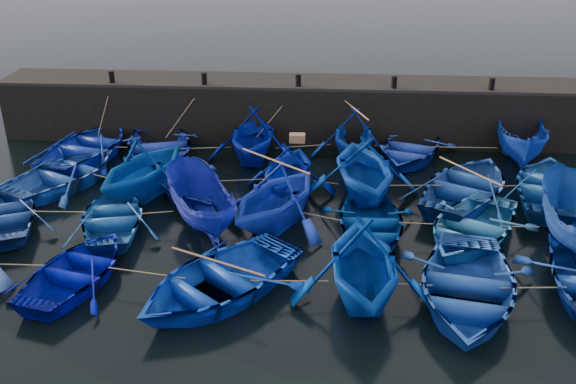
# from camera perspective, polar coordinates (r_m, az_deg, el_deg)

# --- Properties ---
(ground) EXTENTS (120.00, 120.00, 0.00)m
(ground) POSITION_cam_1_polar(r_m,az_deg,el_deg) (19.59, -0.63, -5.86)
(ground) COLOR black
(ground) RESTS_ON ground
(quay_wall) EXTENTS (26.00, 2.50, 2.50)m
(quay_wall) POSITION_cam_1_polar(r_m,az_deg,el_deg) (28.65, 0.99, 7.26)
(quay_wall) COLOR black
(quay_wall) RESTS_ON ground
(quay_top) EXTENTS (26.00, 2.50, 0.12)m
(quay_top) POSITION_cam_1_polar(r_m,az_deg,el_deg) (28.27, 1.01, 9.78)
(quay_top) COLOR black
(quay_top) RESTS_ON quay_wall
(bollard_0) EXTENTS (0.24, 0.24, 0.50)m
(bollard_0) POSITION_cam_1_polar(r_m,az_deg,el_deg) (28.84, -15.41, 9.84)
(bollard_0) COLOR black
(bollard_0) RESTS_ON quay_top
(bollard_1) EXTENTS (0.24, 0.24, 0.50)m
(bollard_1) POSITION_cam_1_polar(r_m,az_deg,el_deg) (27.80, -7.47, 9.97)
(bollard_1) COLOR black
(bollard_1) RESTS_ON quay_top
(bollard_2) EXTENTS (0.24, 0.24, 0.50)m
(bollard_2) POSITION_cam_1_polar(r_m,az_deg,el_deg) (27.32, 0.91, 9.90)
(bollard_2) COLOR black
(bollard_2) RESTS_ON quay_top
(bollard_3) EXTENTS (0.24, 0.24, 0.50)m
(bollard_3) POSITION_cam_1_polar(r_m,az_deg,el_deg) (27.42, 9.41, 9.62)
(bollard_3) COLOR black
(bollard_3) RESTS_ON quay_top
(bollard_4) EXTENTS (0.24, 0.24, 0.50)m
(bollard_4) POSITION_cam_1_polar(r_m,az_deg,el_deg) (28.09, 17.66, 9.15)
(bollard_4) COLOR black
(bollard_4) RESTS_ON quay_top
(boat_0) EXTENTS (4.95, 6.07, 1.10)m
(boat_0) POSITION_cam_1_polar(r_m,az_deg,el_deg) (27.72, -17.35, 3.91)
(boat_0) COLOR navy
(boat_0) RESTS_ON ground
(boat_1) EXTENTS (5.42, 6.47, 1.15)m
(boat_1) POSITION_cam_1_polar(r_m,az_deg,el_deg) (26.78, -11.44, 3.88)
(boat_1) COLOR #162999
(boat_1) RESTS_ON ground
(boat_2) EXTENTS (3.70, 4.28, 2.23)m
(boat_2) POSITION_cam_1_polar(r_m,az_deg,el_deg) (26.17, -3.15, 5.12)
(boat_2) COLOR #0014A2
(boat_2) RESTS_ON ground
(boat_3) EXTENTS (3.65, 4.16, 2.09)m
(boat_3) POSITION_cam_1_polar(r_m,az_deg,el_deg) (26.59, 5.81, 5.20)
(boat_3) COLOR #0B37B6
(boat_3) RESTS_ON ground
(boat_4) EXTENTS (4.75, 5.58, 0.98)m
(boat_4) POSITION_cam_1_polar(r_m,az_deg,el_deg) (26.95, 10.81, 3.89)
(boat_4) COLOR #1C369A
(boat_4) RESTS_ON ground
(boat_5) EXTENTS (2.62, 5.20, 1.92)m
(boat_5) POSITION_cam_1_polar(r_m,az_deg,el_deg) (27.76, 20.03, 4.45)
(boat_5) COLOR navy
(boat_5) RESTS_ON ground
(boat_6) EXTENTS (5.38, 5.96, 1.01)m
(boat_6) POSITION_cam_1_polar(r_m,az_deg,el_deg) (25.40, -19.20, 1.57)
(boat_6) COLOR #1C458F
(boat_6) RESTS_ON ground
(boat_7) EXTENTS (5.30, 5.62, 2.35)m
(boat_7) POSITION_cam_1_polar(r_m,az_deg,el_deg) (23.51, -12.71, 2.26)
(boat_7) COLOR #003B8D
(boat_7) RESTS_ON ground
(boat_8) EXTENTS (5.09, 5.55, 0.94)m
(boat_8) POSITION_cam_1_polar(r_m,az_deg,el_deg) (23.63, -8.83, 0.85)
(boat_8) COLOR navy
(boat_8) RESTS_ON ground
(boat_9) EXTENTS (3.95, 4.39, 2.04)m
(boat_9) POSITION_cam_1_polar(r_m,az_deg,el_deg) (23.16, 0.07, 2.15)
(boat_9) COLOR #001794
(boat_9) RESTS_ON ground
(boat_10) EXTENTS (4.78, 5.33, 2.50)m
(boat_10) POSITION_cam_1_polar(r_m,az_deg,el_deg) (22.86, 6.82, 2.25)
(boat_10) COLOR #04359F
(boat_10) RESTS_ON ground
(boat_11) EXTENTS (5.98, 6.57, 1.11)m
(boat_11) POSITION_cam_1_polar(r_m,az_deg,el_deg) (23.75, 15.68, 0.53)
(boat_11) COLOR navy
(boat_11) RESTS_ON ground
(boat_12) EXTENTS (5.02, 6.01, 1.07)m
(boat_12) POSITION_cam_1_polar(r_m,az_deg,el_deg) (24.76, 22.36, 0.49)
(boat_12) COLOR #195497
(boat_12) RESTS_ON ground
(boat_13) EXTENTS (4.45, 5.01, 0.86)m
(boat_13) POSITION_cam_1_polar(r_m,az_deg,el_deg) (23.16, -23.75, -1.78)
(boat_13) COLOR navy
(boat_13) RESTS_ON ground
(boat_14) EXTENTS (3.92, 4.81, 0.88)m
(boat_14) POSITION_cam_1_polar(r_m,az_deg,el_deg) (21.81, -15.25, -2.06)
(boat_14) COLOR #154E91
(boat_14) RESTS_ON ground
(boat_15) EXTENTS (3.63, 4.85, 1.77)m
(boat_15) POSITION_cam_1_polar(r_m,az_deg,el_deg) (21.09, -7.89, -0.97)
(boat_15) COLOR navy
(boat_15) RESTS_ON ground
(boat_16) EXTENTS (5.48, 5.73, 2.34)m
(boat_16) POSITION_cam_1_polar(r_m,az_deg,el_deg) (20.78, -1.14, -0.26)
(boat_16) COLOR #102BC0
(boat_16) RESTS_ON ground
(boat_17) EXTENTS (3.24, 4.47, 0.92)m
(boat_17) POSITION_cam_1_polar(r_m,az_deg,el_deg) (20.66, 7.34, -2.85)
(boat_17) COLOR navy
(boat_17) RESTS_ON ground
(boat_18) EXTENTS (5.46, 5.94, 1.01)m
(boat_18) POSITION_cam_1_polar(r_m,az_deg,el_deg) (21.06, 15.96, -2.97)
(boat_18) COLOR #2C78C9
(boat_18) RESTS_ON ground
(boat_19) EXTENTS (2.31, 4.88, 1.82)m
(boat_19) POSITION_cam_1_polar(r_m,az_deg,el_deg) (21.77, 23.87, -2.10)
(boat_19) COLOR navy
(boat_19) RESTS_ON ground
(boat_21) EXTENTS (3.90, 4.76, 0.86)m
(boat_21) POSITION_cam_1_polar(r_m,az_deg,el_deg) (19.13, -18.20, -6.61)
(boat_21) COLOR #00089B
(boat_21) RESTS_ON ground
(boat_22) EXTENTS (6.26, 6.45, 1.09)m
(boat_22) POSITION_cam_1_polar(r_m,az_deg,el_deg) (17.68, -6.25, -7.73)
(boat_22) COLOR #0934A6
(boat_22) RESTS_ON ground
(boat_23) EXTENTS (4.16, 4.74, 2.37)m
(boat_23) POSITION_cam_1_polar(r_m,az_deg,el_deg) (17.22, 6.68, -6.21)
(boat_23) COLOR #003392
(boat_23) RESTS_ON ground
(boat_24) EXTENTS (4.77, 5.99, 1.11)m
(boat_24) POSITION_cam_1_polar(r_m,az_deg,el_deg) (17.92, 15.60, -8.08)
(boat_24) COLOR #1A47A5
(boat_24) RESTS_ON ground
(wooden_crate) EXTENTS (0.55, 0.36, 0.28)m
(wooden_crate) POSITION_cam_1_polar(r_m,az_deg,el_deg) (22.71, 0.83, 4.82)
(wooden_crate) COLOR olive
(wooden_crate) RESTS_ON boat_9
(mooring_ropes) EXTENTS (17.74, 11.68, 2.10)m
(mooring_ropes) POSITION_cam_1_polar(r_m,az_deg,el_deg) (23.58, 0.53, 2.19)
(mooring_ropes) COLOR tan
(mooring_ropes) RESTS_ON ground
(loose_oars) EXTENTS (10.16, 12.48, 1.31)m
(loose_oars) POSITION_cam_1_polar(r_m,az_deg,el_deg) (21.56, 4.51, 2.17)
(loose_oars) COLOR #99724C
(loose_oars) RESTS_ON ground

